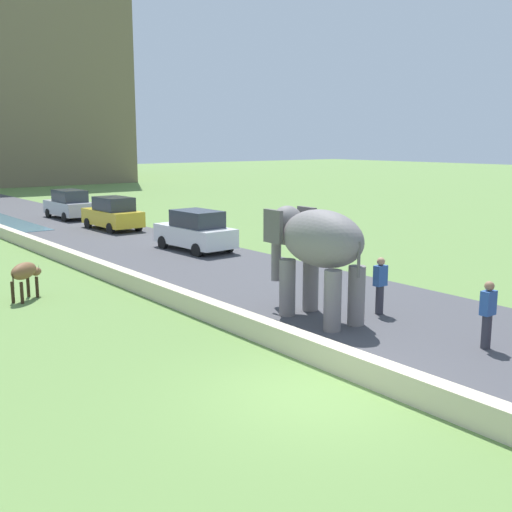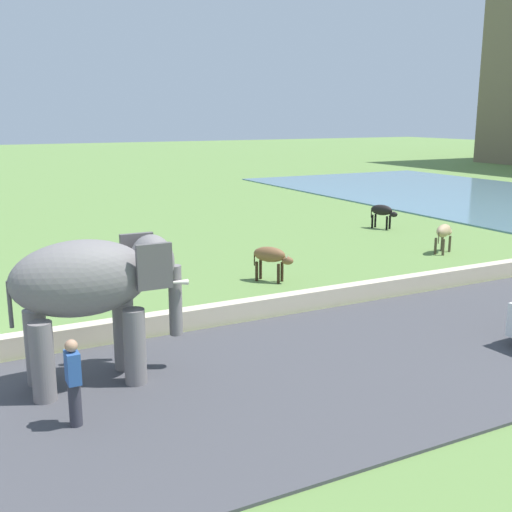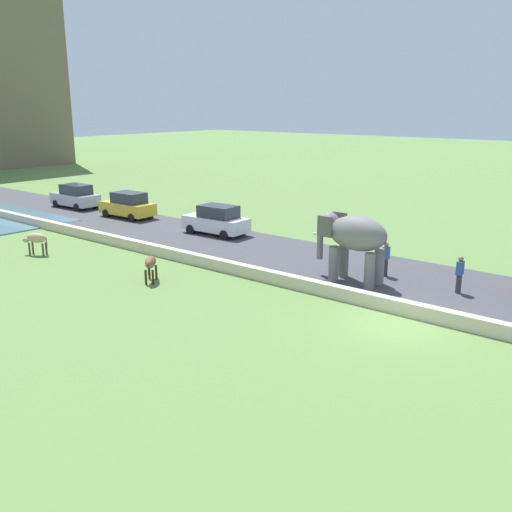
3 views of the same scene
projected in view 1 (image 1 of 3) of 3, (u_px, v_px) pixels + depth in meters
name	position (u px, v px, depth m)	size (l,w,h in m)	color
ground_plane	(314.00, 394.00, 11.85)	(220.00, 220.00, 0.00)	#608442
road_surface	(107.00, 239.00, 30.39)	(7.00, 120.00, 0.06)	#424247
barrier_wall	(44.00, 247.00, 26.50)	(0.40, 110.00, 0.54)	beige
elephant	(316.00, 245.00, 16.37)	(1.45, 3.47, 2.99)	slate
person_beside_elephant	(380.00, 285.00, 16.97)	(0.36, 0.22, 1.63)	#33333D
person_trailing	(488.00, 314.00, 14.13)	(0.36, 0.22, 1.63)	#33333D
car_yellow	(113.00, 214.00, 33.25)	(1.91, 4.06, 1.80)	gold
car_white	(195.00, 231.00, 26.91)	(1.93, 4.07, 1.80)	white
car_silver	(69.00, 205.00, 37.97)	(1.86, 4.03, 1.80)	#B7B7BC
cow_brown	(25.00, 273.00, 18.72)	(1.30, 1.12, 1.15)	brown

